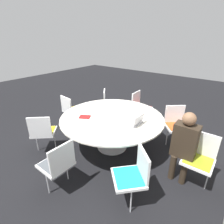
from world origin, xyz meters
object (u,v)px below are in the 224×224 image
chair_0 (200,156)px  chair_2 (140,105)px  chair_7 (133,173)px  laptop (136,122)px  chair_4 (71,109)px  spiral_notebook (85,117)px  handbag (121,114)px  chair_3 (109,102)px  chair_5 (43,130)px  chair_1 (176,123)px  person_0 (184,142)px  chair_6 (58,162)px

chair_0 → chair_2: (-1.30, -1.80, 0.00)m
chair_7 → laptop: size_ratio=2.57×
chair_0 → laptop: 1.16m
chair_4 → chair_7: 2.61m
spiral_notebook → handbag: spiral_notebook is taller
chair_2 → laptop: laptop is taller
chair_0 → chair_3: (-0.96, -2.58, 0.00)m
chair_5 → handbag: chair_5 is taller
chair_3 → laptop: laptop is taller
chair_1 → chair_2: 1.19m
chair_5 → chair_0: bearing=-21.0°
chair_2 → spiral_notebook: bearing=-11.6°
chair_0 → chair_1: 1.12m
chair_7 → handbag: (-2.16, -1.70, -0.37)m
handbag → chair_4: bearing=-31.2°
chair_7 → person_0: (-0.87, 0.38, 0.20)m
handbag → chair_7: bearing=38.3°
chair_4 → chair_0: bearing=5.9°
chair_2 → laptop: bearing=23.8°
chair_2 → chair_5: same height
chair_2 → laptop: 1.55m
chair_0 → chair_6: size_ratio=1.00×
chair_6 → chair_7: (-0.49, 1.00, 0.00)m
chair_2 → chair_6: size_ratio=1.00×
chair_4 → chair_5: size_ratio=1.00×
chair_3 → chair_4: size_ratio=1.00×
chair_1 → person_0: (0.97, 0.44, 0.20)m
chair_4 → chair_7: same height
chair_7 → spiral_notebook: chair_7 is taller
chair_4 → laptop: (0.07, 1.92, 0.27)m
spiral_notebook → chair_3: bearing=-160.3°
chair_3 → chair_5: (2.02, -0.05, 0.00)m
chair_6 → laptop: size_ratio=2.57×
chair_2 → chair_7: (2.25, 1.18, 0.00)m
chair_0 → chair_4: size_ratio=1.00×
chair_4 → handbag: size_ratio=2.37×
chair_1 → laptop: 1.08m
chair_2 → chair_6: (2.74, 0.18, 0.00)m
chair_7 → spiral_notebook: (-0.52, -1.46, 0.22)m
chair_5 → chair_6: same height
chair_6 → chair_0: bearing=-47.7°
chair_4 → laptop: laptop is taller
chair_0 → spiral_notebook: (0.43, -2.08, 0.22)m
chair_1 → chair_3: same height
chair_4 → chair_5: 1.14m
chair_1 → chair_5: (1.94, -1.95, 0.00)m
chair_3 → chair_7: (1.92, 1.96, 0.00)m
chair_3 → chair_7: same height
chair_1 → chair_2: (-0.41, -1.11, 0.00)m
chair_0 → person_0: person_0 is taller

